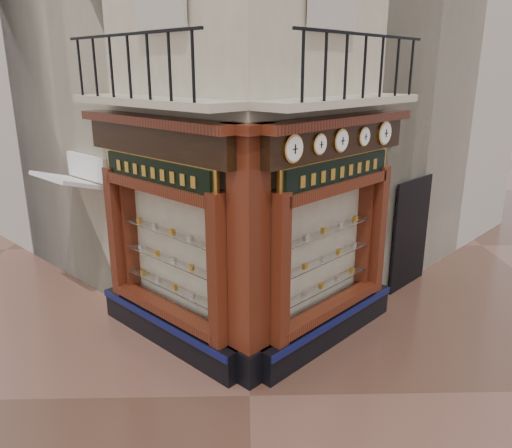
{
  "coord_description": "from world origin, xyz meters",
  "views": [
    {
      "loc": [
        -0.06,
        -6.36,
        4.66
      ],
      "look_at": [
        0.14,
        2.0,
        2.07
      ],
      "focal_mm": 35.0,
      "sensor_mm": 36.0,
      "label": 1
    }
  ],
  "objects_px": {
    "signboard_left": "(156,172)",
    "corner_pilaster": "(249,262)",
    "clock_b": "(320,144)",
    "clock_a": "(293,149)",
    "clock_c": "(341,141)",
    "clock_e": "(384,133)",
    "clock_d": "(364,137)",
    "awning": "(80,300)",
    "signboard_right": "(339,172)"
  },
  "relations": [
    {
      "from": "signboard_left",
      "to": "corner_pilaster",
      "type": "bearing_deg",
      "value": -169.75
    },
    {
      "from": "clock_b",
      "to": "signboard_left",
      "type": "height_order",
      "value": "clock_b"
    },
    {
      "from": "clock_a",
      "to": "clock_c",
      "type": "height_order",
      "value": "clock_a"
    },
    {
      "from": "corner_pilaster",
      "to": "clock_e",
      "type": "xyz_separation_m",
      "value": [
        2.37,
        1.77,
        1.67
      ]
    },
    {
      "from": "clock_a",
      "to": "clock_d",
      "type": "xyz_separation_m",
      "value": [
        1.28,
        1.28,
        0.0
      ]
    },
    {
      "from": "clock_e",
      "to": "corner_pilaster",
      "type": "bearing_deg",
      "value": 171.7
    },
    {
      "from": "clock_c",
      "to": "clock_e",
      "type": "relative_size",
      "value": 0.89
    },
    {
      "from": "clock_b",
      "to": "signboard_left",
      "type": "xyz_separation_m",
      "value": [
        -2.51,
        0.57,
        -0.52
      ]
    },
    {
      "from": "corner_pilaster",
      "to": "clock_e",
      "type": "bearing_deg",
      "value": -8.3
    },
    {
      "from": "clock_a",
      "to": "clock_e",
      "type": "relative_size",
      "value": 0.98
    },
    {
      "from": "clock_b",
      "to": "awning",
      "type": "xyz_separation_m",
      "value": [
        -4.61,
        2.4,
        -3.62
      ]
    },
    {
      "from": "clock_a",
      "to": "clock_e",
      "type": "xyz_separation_m",
      "value": [
        1.75,
        1.75,
        0.0
      ]
    },
    {
      "from": "clock_c",
      "to": "clock_e",
      "type": "bearing_deg",
      "value": 0.0
    },
    {
      "from": "awning",
      "to": "clock_e",
      "type": "bearing_deg",
      "value": -145.35
    },
    {
      "from": "corner_pilaster",
      "to": "signboard_left",
      "type": "bearing_deg",
      "value": 100.25
    },
    {
      "from": "clock_a",
      "to": "clock_c",
      "type": "distance_m",
      "value": 1.15
    },
    {
      "from": "clock_b",
      "to": "clock_c",
      "type": "relative_size",
      "value": 0.87
    },
    {
      "from": "clock_a",
      "to": "signboard_left",
      "type": "bearing_deg",
      "value": 109.55
    },
    {
      "from": "clock_b",
      "to": "signboard_right",
      "type": "xyz_separation_m",
      "value": [
        0.41,
        0.57,
        -0.52
      ]
    },
    {
      "from": "clock_c",
      "to": "clock_d",
      "type": "bearing_deg",
      "value": 0.0
    },
    {
      "from": "corner_pilaster",
      "to": "clock_c",
      "type": "xyz_separation_m",
      "value": [
        1.44,
        0.84,
        1.67
      ]
    },
    {
      "from": "clock_c",
      "to": "awning",
      "type": "distance_m",
      "value": 6.49
    },
    {
      "from": "clock_a",
      "to": "signboard_left",
      "type": "distance_m",
      "value": 2.37
    },
    {
      "from": "clock_a",
      "to": "clock_b",
      "type": "bearing_deg",
      "value": -0.0
    },
    {
      "from": "clock_e",
      "to": "signboard_left",
      "type": "relative_size",
      "value": 0.2
    },
    {
      "from": "clock_a",
      "to": "clock_d",
      "type": "distance_m",
      "value": 1.81
    },
    {
      "from": "clock_e",
      "to": "clock_d",
      "type": "bearing_deg",
      "value": 180.0
    },
    {
      "from": "awning",
      "to": "signboard_left",
      "type": "xyz_separation_m",
      "value": [
        2.1,
        -1.84,
        3.1
      ]
    },
    {
      "from": "clock_e",
      "to": "signboard_left",
      "type": "xyz_separation_m",
      "value": [
        -3.83,
        -0.75,
        -0.52
      ]
    },
    {
      "from": "clock_d",
      "to": "signboard_left",
      "type": "distance_m",
      "value": 3.42
    },
    {
      "from": "signboard_left",
      "to": "clock_c",
      "type": "bearing_deg",
      "value": -138.48
    },
    {
      "from": "corner_pilaster",
      "to": "clock_c",
      "type": "bearing_deg",
      "value": -14.84
    },
    {
      "from": "signboard_left",
      "to": "awning",
      "type": "bearing_deg",
      "value": 3.77
    },
    {
      "from": "signboard_right",
      "to": "clock_d",
      "type": "bearing_deg",
      "value": -11.99
    },
    {
      "from": "corner_pilaster",
      "to": "clock_b",
      "type": "bearing_deg",
      "value": -21.94
    },
    {
      "from": "corner_pilaster",
      "to": "clock_b",
      "type": "relative_size",
      "value": 12.57
    },
    {
      "from": "signboard_right",
      "to": "clock_e",
      "type": "bearing_deg",
      "value": -5.37
    },
    {
      "from": "clock_b",
      "to": "clock_c",
      "type": "bearing_deg",
      "value": -0.0
    },
    {
      "from": "clock_b",
      "to": "signboard_right",
      "type": "bearing_deg",
      "value": 9.1
    },
    {
      "from": "clock_a",
      "to": "clock_c",
      "type": "xyz_separation_m",
      "value": [
        0.82,
        0.82,
        0.0
      ]
    },
    {
      "from": "clock_c",
      "to": "awning",
      "type": "height_order",
      "value": "clock_c"
    },
    {
      "from": "signboard_left",
      "to": "signboard_right",
      "type": "xyz_separation_m",
      "value": [
        2.92,
        0.0,
        0.0
      ]
    },
    {
      "from": "awning",
      "to": "signboard_left",
      "type": "distance_m",
      "value": 4.17
    },
    {
      "from": "clock_e",
      "to": "signboard_right",
      "type": "height_order",
      "value": "clock_e"
    },
    {
      "from": "corner_pilaster",
      "to": "clock_e",
      "type": "relative_size",
      "value": 9.65
    },
    {
      "from": "clock_b",
      "to": "awning",
      "type": "relative_size",
      "value": 0.22
    },
    {
      "from": "awning",
      "to": "signboard_right",
      "type": "bearing_deg",
      "value": -155.11
    },
    {
      "from": "awning",
      "to": "clock_d",
      "type": "bearing_deg",
      "value": -150.81
    },
    {
      "from": "corner_pilaster",
      "to": "clock_d",
      "type": "xyz_separation_m",
      "value": [
        1.91,
        1.3,
        1.67
      ]
    },
    {
      "from": "clock_a",
      "to": "clock_d",
      "type": "height_order",
      "value": "clock_a"
    }
  ]
}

